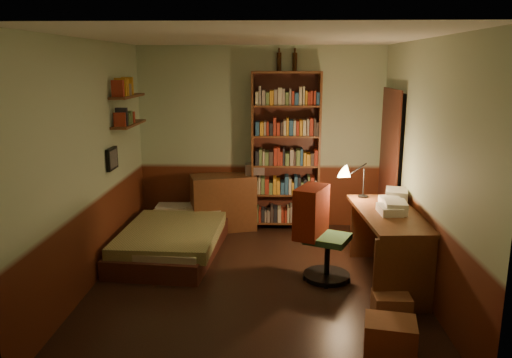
{
  "coord_description": "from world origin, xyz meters",
  "views": [
    {
      "loc": [
        0.21,
        -5.13,
        2.35
      ],
      "look_at": [
        0.0,
        0.25,
        1.1
      ],
      "focal_mm": 35.0,
      "sensor_mm": 36.0,
      "label": 1
    }
  ],
  "objects_px": {
    "cardboard_box_a": "(390,338)",
    "desk_lamp": "(364,176)",
    "office_chair": "(328,233)",
    "cardboard_box_b": "(391,306)",
    "mini_stereo": "(255,169)",
    "dresser": "(223,202)",
    "bed": "(174,227)",
    "bookshelf": "(285,152)",
    "desk": "(387,247)"
  },
  "relations": [
    {
      "from": "desk_lamp",
      "to": "cardboard_box_a",
      "type": "xyz_separation_m",
      "value": [
        -0.1,
        -2.05,
        -0.9
      ]
    },
    {
      "from": "desk",
      "to": "cardboard_box_b",
      "type": "distance_m",
      "value": 0.88
    },
    {
      "from": "dresser",
      "to": "mini_stereo",
      "type": "relative_size",
      "value": 3.31
    },
    {
      "from": "desk",
      "to": "office_chair",
      "type": "relative_size",
      "value": 1.39
    },
    {
      "from": "office_chair",
      "to": "cardboard_box_b",
      "type": "height_order",
      "value": "office_chair"
    },
    {
      "from": "cardboard_box_b",
      "to": "office_chair",
      "type": "bearing_deg",
      "value": 120.61
    },
    {
      "from": "mini_stereo",
      "to": "desk_lamp",
      "type": "distance_m",
      "value": 1.84
    },
    {
      "from": "office_chair",
      "to": "cardboard_box_a",
      "type": "distance_m",
      "value": 1.58
    },
    {
      "from": "bookshelf",
      "to": "cardboard_box_a",
      "type": "bearing_deg",
      "value": -77.01
    },
    {
      "from": "cardboard_box_a",
      "to": "office_chair",
      "type": "bearing_deg",
      "value": 103.77
    },
    {
      "from": "desk_lamp",
      "to": "office_chair",
      "type": "relative_size",
      "value": 0.49
    },
    {
      "from": "mini_stereo",
      "to": "cardboard_box_b",
      "type": "distance_m",
      "value": 3.11
    },
    {
      "from": "bed",
      "to": "bookshelf",
      "type": "distance_m",
      "value": 1.9
    },
    {
      "from": "dresser",
      "to": "desk",
      "type": "xyz_separation_m",
      "value": [
        1.97,
        -1.73,
        -0.0
      ]
    },
    {
      "from": "dresser",
      "to": "cardboard_box_a",
      "type": "relative_size",
      "value": 2.18
    },
    {
      "from": "bed",
      "to": "cardboard_box_a",
      "type": "distance_m",
      "value": 3.21
    },
    {
      "from": "desk",
      "to": "cardboard_box_a",
      "type": "xyz_separation_m",
      "value": [
        -0.28,
        -1.44,
        -0.24
      ]
    },
    {
      "from": "bookshelf",
      "to": "desk",
      "type": "xyz_separation_m",
      "value": [
        1.08,
        -1.81,
        -0.73
      ]
    },
    {
      "from": "bookshelf",
      "to": "desk_lamp",
      "type": "relative_size",
      "value": 4.29
    },
    {
      "from": "bookshelf",
      "to": "mini_stereo",
      "type": "bearing_deg",
      "value": 173.84
    },
    {
      "from": "mini_stereo",
      "to": "office_chair",
      "type": "relative_size",
      "value": 0.25
    },
    {
      "from": "office_chair",
      "to": "bookshelf",
      "type": "bearing_deg",
      "value": 128.15
    },
    {
      "from": "cardboard_box_a",
      "to": "cardboard_box_b",
      "type": "distance_m",
      "value": 0.64
    },
    {
      "from": "cardboard_box_a",
      "to": "desk_lamp",
      "type": "bearing_deg",
      "value": 87.31
    },
    {
      "from": "bed",
      "to": "mini_stereo",
      "type": "distance_m",
      "value": 1.51
    },
    {
      "from": "bed",
      "to": "desk_lamp",
      "type": "relative_size",
      "value": 3.92
    },
    {
      "from": "bookshelf",
      "to": "cardboard_box_a",
      "type": "xyz_separation_m",
      "value": [
        0.81,
        -3.25,
        -0.97
      ]
    },
    {
      "from": "bookshelf",
      "to": "dresser",
      "type": "bearing_deg",
      "value": -175.46
    },
    {
      "from": "bed",
      "to": "desk",
      "type": "distance_m",
      "value": 2.66
    },
    {
      "from": "desk_lamp",
      "to": "cardboard_box_a",
      "type": "height_order",
      "value": "desk_lamp"
    },
    {
      "from": "cardboard_box_a",
      "to": "mini_stereo",
      "type": "bearing_deg",
      "value": 110.71
    },
    {
      "from": "bookshelf",
      "to": "cardboard_box_b",
      "type": "relative_size",
      "value": 6.6
    },
    {
      "from": "desk",
      "to": "office_chair",
      "type": "xyz_separation_m",
      "value": [
        -0.64,
        0.05,
        0.14
      ]
    },
    {
      "from": "desk_lamp",
      "to": "cardboard_box_a",
      "type": "distance_m",
      "value": 2.24
    },
    {
      "from": "desk_lamp",
      "to": "office_chair",
      "type": "xyz_separation_m",
      "value": [
        -0.46,
        -0.56,
        -0.52
      ]
    },
    {
      "from": "desk",
      "to": "cardboard_box_b",
      "type": "height_order",
      "value": "desk"
    },
    {
      "from": "bed",
      "to": "bookshelf",
      "type": "xyz_separation_m",
      "value": [
        1.43,
        0.95,
        0.82
      ]
    },
    {
      "from": "desk",
      "to": "cardboard_box_a",
      "type": "height_order",
      "value": "desk"
    },
    {
      "from": "mini_stereo",
      "to": "bookshelf",
      "type": "height_order",
      "value": "bookshelf"
    },
    {
      "from": "bookshelf",
      "to": "desk",
      "type": "bearing_deg",
      "value": -60.05
    },
    {
      "from": "desk_lamp",
      "to": "cardboard_box_b",
      "type": "distance_m",
      "value": 1.71
    },
    {
      "from": "dresser",
      "to": "desk",
      "type": "relative_size",
      "value": 0.6
    },
    {
      "from": "bookshelf",
      "to": "office_chair",
      "type": "relative_size",
      "value": 2.1
    },
    {
      "from": "office_chair",
      "to": "cardboard_box_a",
      "type": "xyz_separation_m",
      "value": [
        0.37,
        -1.49,
        -0.38
      ]
    },
    {
      "from": "office_chair",
      "to": "cardboard_box_b",
      "type": "bearing_deg",
      "value": -35.3
    },
    {
      "from": "dresser",
      "to": "desk_lamp",
      "type": "relative_size",
      "value": 1.71
    },
    {
      "from": "bed",
      "to": "office_chair",
      "type": "height_order",
      "value": "office_chair"
    },
    {
      "from": "office_chair",
      "to": "desk",
      "type": "bearing_deg",
      "value": 19.38
    },
    {
      "from": "bookshelf",
      "to": "cardboard_box_b",
      "type": "distance_m",
      "value": 2.98
    },
    {
      "from": "bed",
      "to": "mini_stereo",
      "type": "bearing_deg",
      "value": 50.3
    }
  ]
}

